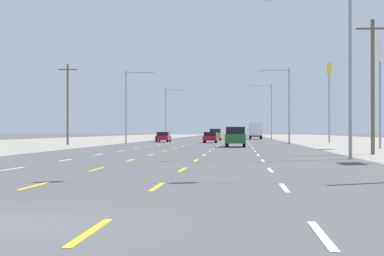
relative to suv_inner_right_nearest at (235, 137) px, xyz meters
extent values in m
plane|color=#4C4C4F|center=(-3.65, 16.18, -1.03)|extent=(572.00, 572.00, 0.00)
cube|color=gray|center=(-28.40, 16.18, -1.02)|extent=(28.00, 440.00, 0.01)
cube|color=white|center=(-8.90, -35.32, -1.02)|extent=(0.14, 2.60, 0.01)
cube|color=white|center=(-8.90, -27.82, -1.02)|extent=(0.14, 2.60, 0.01)
cube|color=white|center=(-8.90, -20.32, -1.02)|extent=(0.14, 2.60, 0.01)
cube|color=white|center=(-8.90, -12.82, -1.02)|extent=(0.14, 2.60, 0.01)
cube|color=white|center=(-8.90, -5.32, -1.02)|extent=(0.14, 2.60, 0.01)
cube|color=white|center=(-8.90, 2.18, -1.02)|extent=(0.14, 2.60, 0.01)
cube|color=white|center=(-8.90, 9.68, -1.02)|extent=(0.14, 2.60, 0.01)
cube|color=white|center=(-8.90, 17.18, -1.02)|extent=(0.14, 2.60, 0.01)
cube|color=white|center=(-8.90, 24.68, -1.02)|extent=(0.14, 2.60, 0.01)
cube|color=white|center=(-8.90, 32.18, -1.02)|extent=(0.14, 2.60, 0.01)
cube|color=white|center=(-8.90, 39.68, -1.02)|extent=(0.14, 2.60, 0.01)
cube|color=white|center=(-8.90, 47.18, -1.02)|extent=(0.14, 2.60, 0.01)
cube|color=white|center=(-8.90, 54.68, -1.02)|extent=(0.14, 2.60, 0.01)
cube|color=white|center=(-8.90, 62.18, -1.02)|extent=(0.14, 2.60, 0.01)
cube|color=white|center=(-8.90, 69.68, -1.02)|extent=(0.14, 2.60, 0.01)
cube|color=white|center=(-8.90, 77.18, -1.02)|extent=(0.14, 2.60, 0.01)
cube|color=white|center=(-8.90, 84.68, -1.02)|extent=(0.14, 2.60, 0.01)
cube|color=white|center=(-8.90, 92.18, -1.02)|extent=(0.14, 2.60, 0.01)
cube|color=white|center=(-8.90, 99.68, -1.02)|extent=(0.14, 2.60, 0.01)
cube|color=white|center=(-8.90, 107.18, -1.02)|extent=(0.14, 2.60, 0.01)
cube|color=white|center=(-8.90, 114.68, -1.02)|extent=(0.14, 2.60, 0.01)
cube|color=white|center=(-8.90, 122.18, -1.02)|extent=(0.14, 2.60, 0.01)
cube|color=white|center=(-8.90, 129.68, -1.02)|extent=(0.14, 2.60, 0.01)
cube|color=white|center=(-8.90, 137.18, -1.02)|extent=(0.14, 2.60, 0.01)
cube|color=white|center=(-8.90, 144.68, -1.02)|extent=(0.14, 2.60, 0.01)
cube|color=white|center=(-8.90, 152.18, -1.02)|extent=(0.14, 2.60, 0.01)
cube|color=white|center=(-8.90, 159.68, -1.02)|extent=(0.14, 2.60, 0.01)
cube|color=white|center=(-8.90, 167.18, -1.02)|extent=(0.14, 2.60, 0.01)
cube|color=yellow|center=(-5.40, -42.82, -1.02)|extent=(0.14, 2.60, 0.01)
cube|color=yellow|center=(-5.40, -35.32, -1.02)|extent=(0.14, 2.60, 0.01)
cube|color=yellow|center=(-5.40, -27.82, -1.02)|extent=(0.14, 2.60, 0.01)
cube|color=yellow|center=(-5.40, -20.32, -1.02)|extent=(0.14, 2.60, 0.01)
cube|color=yellow|center=(-5.40, -12.82, -1.02)|extent=(0.14, 2.60, 0.01)
cube|color=yellow|center=(-5.40, -5.32, -1.02)|extent=(0.14, 2.60, 0.01)
cube|color=yellow|center=(-5.40, 2.18, -1.02)|extent=(0.14, 2.60, 0.01)
cube|color=yellow|center=(-5.40, 9.68, -1.02)|extent=(0.14, 2.60, 0.01)
cube|color=yellow|center=(-5.40, 17.18, -1.02)|extent=(0.14, 2.60, 0.01)
cube|color=yellow|center=(-5.40, 24.68, -1.02)|extent=(0.14, 2.60, 0.01)
cube|color=yellow|center=(-5.40, 32.18, -1.02)|extent=(0.14, 2.60, 0.01)
cube|color=yellow|center=(-5.40, 39.68, -1.02)|extent=(0.14, 2.60, 0.01)
cube|color=yellow|center=(-5.40, 47.18, -1.02)|extent=(0.14, 2.60, 0.01)
cube|color=yellow|center=(-5.40, 54.68, -1.02)|extent=(0.14, 2.60, 0.01)
cube|color=yellow|center=(-5.40, 62.18, -1.02)|extent=(0.14, 2.60, 0.01)
cube|color=yellow|center=(-5.40, 69.68, -1.02)|extent=(0.14, 2.60, 0.01)
cube|color=yellow|center=(-5.40, 77.18, -1.02)|extent=(0.14, 2.60, 0.01)
cube|color=yellow|center=(-5.40, 84.68, -1.02)|extent=(0.14, 2.60, 0.01)
cube|color=yellow|center=(-5.40, 92.18, -1.02)|extent=(0.14, 2.60, 0.01)
cube|color=yellow|center=(-5.40, 99.68, -1.02)|extent=(0.14, 2.60, 0.01)
cube|color=yellow|center=(-5.40, 107.18, -1.02)|extent=(0.14, 2.60, 0.01)
cube|color=yellow|center=(-5.40, 114.68, -1.02)|extent=(0.14, 2.60, 0.01)
cube|color=yellow|center=(-5.40, 122.18, -1.02)|extent=(0.14, 2.60, 0.01)
cube|color=yellow|center=(-5.40, 129.68, -1.02)|extent=(0.14, 2.60, 0.01)
cube|color=yellow|center=(-5.40, 137.18, -1.02)|extent=(0.14, 2.60, 0.01)
cube|color=yellow|center=(-5.40, 144.68, -1.02)|extent=(0.14, 2.60, 0.01)
cube|color=yellow|center=(-5.40, 152.18, -1.02)|extent=(0.14, 2.60, 0.01)
cube|color=yellow|center=(-5.40, 159.68, -1.02)|extent=(0.14, 2.60, 0.01)
cube|color=yellow|center=(-5.40, 167.18, -1.02)|extent=(0.14, 2.60, 0.01)
cube|color=yellow|center=(-1.90, -50.32, -1.02)|extent=(0.14, 2.60, 0.01)
cube|color=yellow|center=(-1.90, -42.82, -1.02)|extent=(0.14, 2.60, 0.01)
cube|color=yellow|center=(-1.90, -35.32, -1.02)|extent=(0.14, 2.60, 0.01)
cube|color=yellow|center=(-1.90, -27.82, -1.02)|extent=(0.14, 2.60, 0.01)
cube|color=yellow|center=(-1.90, -20.32, -1.02)|extent=(0.14, 2.60, 0.01)
cube|color=yellow|center=(-1.90, -12.82, -1.02)|extent=(0.14, 2.60, 0.01)
cube|color=yellow|center=(-1.90, -5.32, -1.02)|extent=(0.14, 2.60, 0.01)
cube|color=yellow|center=(-1.90, 2.18, -1.02)|extent=(0.14, 2.60, 0.01)
cube|color=yellow|center=(-1.90, 9.68, -1.02)|extent=(0.14, 2.60, 0.01)
cube|color=yellow|center=(-1.90, 17.18, -1.02)|extent=(0.14, 2.60, 0.01)
cube|color=yellow|center=(-1.90, 24.68, -1.02)|extent=(0.14, 2.60, 0.01)
cube|color=yellow|center=(-1.90, 32.18, -1.02)|extent=(0.14, 2.60, 0.01)
cube|color=yellow|center=(-1.90, 39.68, -1.02)|extent=(0.14, 2.60, 0.01)
cube|color=yellow|center=(-1.90, 47.18, -1.02)|extent=(0.14, 2.60, 0.01)
cube|color=yellow|center=(-1.90, 54.68, -1.02)|extent=(0.14, 2.60, 0.01)
cube|color=yellow|center=(-1.90, 62.18, -1.02)|extent=(0.14, 2.60, 0.01)
cube|color=yellow|center=(-1.90, 69.68, -1.02)|extent=(0.14, 2.60, 0.01)
cube|color=yellow|center=(-1.90, 77.18, -1.02)|extent=(0.14, 2.60, 0.01)
cube|color=yellow|center=(-1.90, 84.68, -1.02)|extent=(0.14, 2.60, 0.01)
cube|color=yellow|center=(-1.90, 92.18, -1.02)|extent=(0.14, 2.60, 0.01)
cube|color=yellow|center=(-1.90, 99.68, -1.02)|extent=(0.14, 2.60, 0.01)
cube|color=yellow|center=(-1.90, 107.18, -1.02)|extent=(0.14, 2.60, 0.01)
cube|color=yellow|center=(-1.90, 114.68, -1.02)|extent=(0.14, 2.60, 0.01)
cube|color=yellow|center=(-1.90, 122.18, -1.02)|extent=(0.14, 2.60, 0.01)
cube|color=yellow|center=(-1.90, 129.68, -1.02)|extent=(0.14, 2.60, 0.01)
cube|color=yellow|center=(-1.90, 137.18, -1.02)|extent=(0.14, 2.60, 0.01)
cube|color=yellow|center=(-1.90, 144.68, -1.02)|extent=(0.14, 2.60, 0.01)
cube|color=yellow|center=(-1.90, 152.18, -1.02)|extent=(0.14, 2.60, 0.01)
cube|color=yellow|center=(-1.90, 159.68, -1.02)|extent=(0.14, 2.60, 0.01)
cube|color=yellow|center=(-1.90, 167.18, -1.02)|extent=(0.14, 2.60, 0.01)
cube|color=white|center=(1.60, -50.32, -1.02)|extent=(0.14, 2.60, 0.01)
cube|color=white|center=(1.60, -42.82, -1.02)|extent=(0.14, 2.60, 0.01)
cube|color=white|center=(1.60, -35.32, -1.02)|extent=(0.14, 2.60, 0.01)
cube|color=white|center=(1.60, -27.82, -1.02)|extent=(0.14, 2.60, 0.01)
cube|color=white|center=(1.60, -20.32, -1.02)|extent=(0.14, 2.60, 0.01)
cube|color=white|center=(1.60, -12.82, -1.02)|extent=(0.14, 2.60, 0.01)
cube|color=white|center=(1.60, -5.32, -1.02)|extent=(0.14, 2.60, 0.01)
cube|color=white|center=(1.60, 2.18, -1.02)|extent=(0.14, 2.60, 0.01)
cube|color=white|center=(1.60, 9.68, -1.02)|extent=(0.14, 2.60, 0.01)
cube|color=white|center=(1.60, 17.18, -1.02)|extent=(0.14, 2.60, 0.01)
cube|color=white|center=(1.60, 24.68, -1.02)|extent=(0.14, 2.60, 0.01)
cube|color=white|center=(1.60, 32.18, -1.02)|extent=(0.14, 2.60, 0.01)
cube|color=white|center=(1.60, 39.68, -1.02)|extent=(0.14, 2.60, 0.01)
cube|color=white|center=(1.60, 47.18, -1.02)|extent=(0.14, 2.60, 0.01)
cube|color=white|center=(1.60, 54.68, -1.02)|extent=(0.14, 2.60, 0.01)
cube|color=white|center=(1.60, 62.18, -1.02)|extent=(0.14, 2.60, 0.01)
cube|color=white|center=(1.60, 69.68, -1.02)|extent=(0.14, 2.60, 0.01)
cube|color=white|center=(1.60, 77.18, -1.02)|extent=(0.14, 2.60, 0.01)
cube|color=white|center=(1.60, 84.68, -1.02)|extent=(0.14, 2.60, 0.01)
cube|color=white|center=(1.60, 92.18, -1.02)|extent=(0.14, 2.60, 0.01)
cube|color=white|center=(1.60, 99.68, -1.02)|extent=(0.14, 2.60, 0.01)
cube|color=white|center=(1.60, 107.18, -1.02)|extent=(0.14, 2.60, 0.01)
cube|color=white|center=(1.60, 114.68, -1.02)|extent=(0.14, 2.60, 0.01)
cube|color=white|center=(1.60, 122.18, -1.02)|extent=(0.14, 2.60, 0.01)
cube|color=white|center=(1.60, 129.68, -1.02)|extent=(0.14, 2.60, 0.01)
cube|color=white|center=(1.60, 137.18, -1.02)|extent=(0.14, 2.60, 0.01)
cube|color=white|center=(1.60, 144.68, -1.02)|extent=(0.14, 2.60, 0.01)
cube|color=white|center=(1.60, 152.18, -1.02)|extent=(0.14, 2.60, 0.01)
cube|color=white|center=(1.60, 159.68, -1.02)|extent=(0.14, 2.60, 0.01)
cube|color=white|center=(1.60, 167.18, -1.02)|extent=(0.14, 2.60, 0.01)
cube|color=#235B2D|center=(0.00, 0.01, -0.19)|extent=(1.98, 4.90, 0.92)
cube|color=black|center=(0.00, -0.04, 0.61)|extent=(1.82, 2.70, 0.68)
cylinder|color=black|center=(-0.84, 1.71, -0.65)|extent=(0.26, 0.76, 0.76)
cylinder|color=black|center=(0.84, 1.71, -0.65)|extent=(0.26, 0.76, 0.76)
cylinder|color=black|center=(-0.84, -1.69, -0.65)|extent=(0.26, 0.76, 0.76)
cylinder|color=black|center=(0.84, -1.69, -0.65)|extent=(0.26, 0.76, 0.76)
cube|color=maroon|center=(-3.51, 21.36, -0.40)|extent=(1.80, 4.50, 0.62)
cube|color=black|center=(-3.51, 21.26, 0.17)|extent=(1.62, 2.10, 0.52)
cylinder|color=black|center=(-4.28, 22.91, -0.71)|extent=(0.22, 0.64, 0.64)
cylinder|color=black|center=(-2.74, 22.91, -0.71)|extent=(0.22, 0.64, 0.64)
cylinder|color=black|center=(-4.28, 19.81, -0.71)|extent=(0.22, 0.64, 0.64)
cylinder|color=black|center=(-2.74, 19.81, -0.71)|extent=(0.22, 0.64, 0.64)
cube|color=maroon|center=(-10.49, 26.38, -0.40)|extent=(1.80, 4.50, 0.62)
cube|color=black|center=(-10.49, 26.28, 0.17)|extent=(1.62, 2.10, 0.52)
cylinder|color=black|center=(-11.26, 27.93, -0.71)|extent=(0.22, 0.64, 0.64)
cylinder|color=black|center=(-9.72, 27.93, -0.71)|extent=(0.22, 0.64, 0.64)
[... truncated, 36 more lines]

